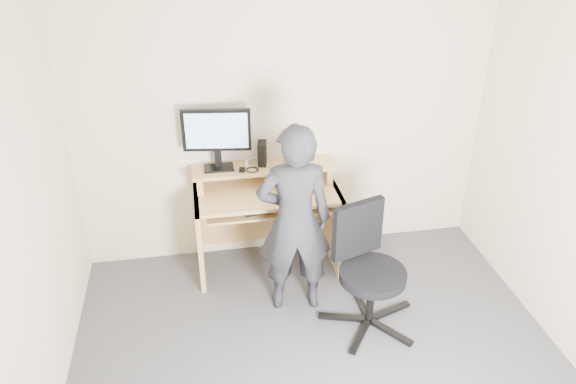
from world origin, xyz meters
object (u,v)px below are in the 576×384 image
object	(u,v)px
desk	(266,207)
monitor	(217,134)
person	(294,221)
office_chair	(367,264)

from	to	relation	value
desk	monitor	bearing A→B (deg)	168.13
monitor	person	size ratio (longest dim) A/B	0.35
monitor	person	world-z (taller)	person
desk	monitor	size ratio (longest dim) A/B	2.18
desk	office_chair	size ratio (longest dim) A/B	1.27
person	monitor	bearing A→B (deg)	-50.10
desk	office_chair	world-z (taller)	office_chair
desk	office_chair	xyz separation A→B (m)	(0.63, -0.89, -0.03)
monitor	desk	bearing A→B (deg)	-4.34
desk	person	distance (m)	0.67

